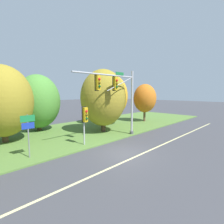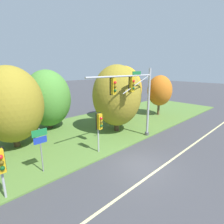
# 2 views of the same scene
# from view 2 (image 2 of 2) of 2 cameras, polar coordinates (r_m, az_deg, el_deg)

# --- Properties ---
(ground_plane) EXTENTS (160.00, 160.00, 0.00)m
(ground_plane) POSITION_cam_2_polar(r_m,az_deg,el_deg) (13.14, 9.33, -16.61)
(ground_plane) COLOR #3D3D42
(lane_stripe) EXTENTS (36.00, 0.16, 0.01)m
(lane_stripe) POSITION_cam_2_polar(r_m,az_deg,el_deg) (12.57, 13.92, -18.38)
(lane_stripe) COLOR beige
(lane_stripe) RESTS_ON ground
(grass_verge) EXTENTS (48.00, 11.50, 0.10)m
(grass_verge) POSITION_cam_2_polar(r_m,az_deg,el_deg) (18.69, -11.38, -6.91)
(grass_verge) COLOR #517533
(grass_verge) RESTS_ON ground
(traffic_signal_mast) EXTENTS (7.49, 0.49, 6.59)m
(traffic_signal_mast) POSITION_cam_2_polar(r_m,az_deg,el_deg) (15.43, 7.59, 5.90)
(traffic_signal_mast) COLOR #9EA0A5
(traffic_signal_mast) RESTS_ON grass_verge
(pedestrian_signal_near_kerb) EXTENTS (0.46, 0.55, 3.26)m
(pedestrian_signal_near_kerb) POSITION_cam_2_polar(r_m,az_deg,el_deg) (13.54, -4.14, -3.97)
(pedestrian_signal_near_kerb) COLOR #9EA0A5
(pedestrian_signal_near_kerb) RESTS_ON grass_verge
(pedestrian_signal_further_along) EXTENTS (0.46, 0.55, 2.84)m
(pedestrian_signal_further_along) POSITION_cam_2_polar(r_m,az_deg,el_deg) (10.45, -32.53, -14.07)
(pedestrian_signal_further_along) COLOR #9EA0A5
(pedestrian_signal_further_along) RESTS_ON grass_verge
(route_sign_post) EXTENTS (0.96, 0.08, 2.97)m
(route_sign_post) POSITION_cam_2_polar(r_m,az_deg,el_deg) (11.99, -22.33, -9.28)
(route_sign_post) COLOR slate
(route_sign_post) RESTS_ON grass_verge
(tree_behind_signpost) EXTENTS (5.05, 5.05, 6.82)m
(tree_behind_signpost) POSITION_cam_2_polar(r_m,az_deg,el_deg) (16.49, -30.02, 2.03)
(tree_behind_signpost) COLOR #4C3823
(tree_behind_signpost) RESTS_ON grass_verge
(tree_mid_verge) EXTENTS (4.94, 4.94, 6.45)m
(tree_mid_verge) POSITION_cam_2_polar(r_m,az_deg,el_deg) (20.37, -20.23, 4.18)
(tree_mid_verge) COLOR #4C3823
(tree_mid_verge) RESTS_ON grass_verge
(tree_tall_centre) EXTENTS (5.03, 5.03, 6.95)m
(tree_tall_centre) POSITION_cam_2_polar(r_m,az_deg,el_deg) (18.07, 1.56, 5.30)
(tree_tall_centre) COLOR #423021
(tree_tall_centre) RESTS_ON grass_verge
(tree_right_far) EXTENTS (4.78, 4.78, 6.88)m
(tree_right_far) POSITION_cam_2_polar(r_m,az_deg,el_deg) (22.71, 3.68, 7.31)
(tree_right_far) COLOR #4C3823
(tree_right_far) RESTS_ON grass_verge
(tree_furthest_back) EXTENTS (3.41, 3.41, 5.63)m
(tree_furthest_back) POSITION_cam_2_polar(r_m,az_deg,el_deg) (25.60, 15.28, 6.73)
(tree_furthest_back) COLOR brown
(tree_furthest_back) RESTS_ON grass_verge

